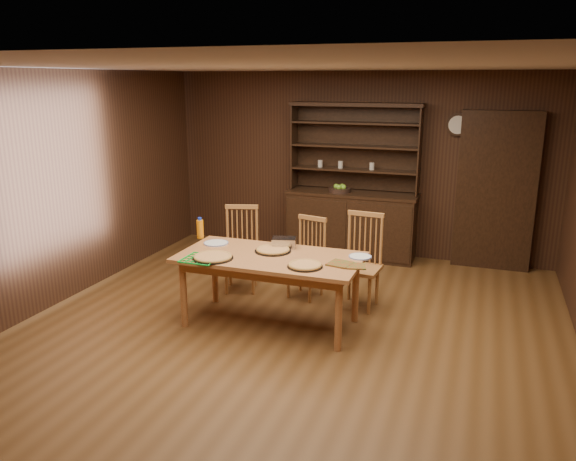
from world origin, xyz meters
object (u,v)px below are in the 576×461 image
at_px(china_hutch, 352,216).
at_px(chair_right, 362,257).
at_px(dining_table, 270,263).
at_px(chair_left, 241,245).
at_px(juice_bottle, 200,229).
at_px(chair_center, 308,255).

height_order(china_hutch, chair_right, china_hutch).
bearing_deg(chair_right, china_hutch, 111.64).
xyz_separation_m(china_hutch, chair_right, (0.53, -1.74, -0.03)).
height_order(dining_table, chair_right, chair_right).
distance_m(dining_table, chair_left, 1.13).
bearing_deg(juice_bottle, dining_table, -19.62).
bearing_deg(dining_table, china_hutch, 84.55).
height_order(dining_table, juice_bottle, juice_bottle).
distance_m(chair_left, juice_bottle, 0.67).
distance_m(chair_center, chair_right, 0.66).
height_order(china_hutch, juice_bottle, china_hutch).
distance_m(chair_left, chair_right, 1.49).
bearing_deg(chair_center, juice_bottle, -140.16).
height_order(chair_left, juice_bottle, chair_left).
relative_size(dining_table, juice_bottle, 7.86).
xyz_separation_m(china_hutch, chair_left, (-0.96, -1.71, -0.05)).
relative_size(chair_left, chair_center, 1.08).
bearing_deg(chair_right, chair_left, -176.57).
bearing_deg(juice_bottle, chair_center, 26.97).
xyz_separation_m(chair_right, juice_bottle, (-1.76, -0.49, 0.30)).
bearing_deg(juice_bottle, chair_right, 15.55).
distance_m(chair_right, juice_bottle, 1.85).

